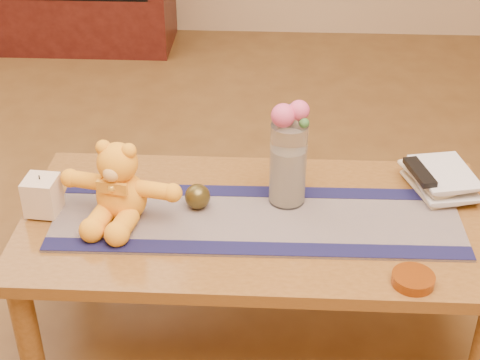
{
  "coord_description": "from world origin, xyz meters",
  "views": [
    {
      "loc": [
        0.04,
        -1.75,
        1.68
      ],
      "look_at": [
        -0.05,
        0.0,
        0.58
      ],
      "focal_mm": 53.84,
      "sensor_mm": 36.0,
      "label": 1
    }
  ],
  "objects_px": {
    "glass_vase": "(288,164)",
    "amber_dish": "(413,279)",
    "pillar_candle": "(42,195)",
    "bronze_ball": "(198,196)",
    "teddy_bear": "(120,181)",
    "tv_remote": "(420,172)",
    "book_bottom": "(415,191)"
  },
  "relations": [
    {
      "from": "pillar_candle",
      "to": "glass_vase",
      "type": "relative_size",
      "value": 0.43
    },
    {
      "from": "pillar_candle",
      "to": "bronze_ball",
      "type": "distance_m",
      "value": 0.46
    },
    {
      "from": "pillar_candle",
      "to": "book_bottom",
      "type": "relative_size",
      "value": 0.5
    },
    {
      "from": "tv_remote",
      "to": "teddy_bear",
      "type": "bearing_deg",
      "value": 175.75
    },
    {
      "from": "pillar_candle",
      "to": "tv_remote",
      "type": "distance_m",
      "value": 1.14
    },
    {
      "from": "teddy_bear",
      "to": "amber_dish",
      "type": "xyz_separation_m",
      "value": [
        0.81,
        -0.26,
        -0.11
      ]
    },
    {
      "from": "bronze_ball",
      "to": "teddy_bear",
      "type": "bearing_deg",
      "value": -167.17
    },
    {
      "from": "pillar_candle",
      "to": "glass_vase",
      "type": "height_order",
      "value": "glass_vase"
    },
    {
      "from": "book_bottom",
      "to": "teddy_bear",
      "type": "bearing_deg",
      "value": 173.38
    },
    {
      "from": "book_bottom",
      "to": "amber_dish",
      "type": "bearing_deg",
      "value": -117.02
    },
    {
      "from": "amber_dish",
      "to": "tv_remote",
      "type": "bearing_deg",
      "value": 79.94
    },
    {
      "from": "pillar_candle",
      "to": "bronze_ball",
      "type": "height_order",
      "value": "pillar_candle"
    },
    {
      "from": "teddy_bear",
      "to": "amber_dish",
      "type": "bearing_deg",
      "value": -6.4
    },
    {
      "from": "teddy_bear",
      "to": "glass_vase",
      "type": "xyz_separation_m",
      "value": [
        0.48,
        0.1,
        0.01
      ]
    },
    {
      "from": "pillar_candle",
      "to": "amber_dish",
      "type": "xyz_separation_m",
      "value": [
        1.05,
        -0.27,
        -0.05
      ]
    },
    {
      "from": "teddy_bear",
      "to": "glass_vase",
      "type": "relative_size",
      "value": 1.32
    },
    {
      "from": "book_bottom",
      "to": "tv_remote",
      "type": "distance_m",
      "value": 0.08
    },
    {
      "from": "tv_remote",
      "to": "amber_dish",
      "type": "xyz_separation_m",
      "value": [
        -0.08,
        -0.42,
        -0.07
      ]
    },
    {
      "from": "teddy_bear",
      "to": "glass_vase",
      "type": "height_order",
      "value": "glass_vase"
    },
    {
      "from": "pillar_candle",
      "to": "book_bottom",
      "type": "xyz_separation_m",
      "value": [
        1.12,
        0.16,
        -0.05
      ]
    },
    {
      "from": "pillar_candle",
      "to": "book_bottom",
      "type": "distance_m",
      "value": 1.14
    },
    {
      "from": "bronze_ball",
      "to": "pillar_candle",
      "type": "bearing_deg",
      "value": -174.6
    },
    {
      "from": "glass_vase",
      "to": "teddy_bear",
      "type": "bearing_deg",
      "value": -168.32
    },
    {
      "from": "pillar_candle",
      "to": "book_bottom",
      "type": "bearing_deg",
      "value": 8.3
    },
    {
      "from": "pillar_candle",
      "to": "tv_remote",
      "type": "bearing_deg",
      "value": 7.79
    },
    {
      "from": "glass_vase",
      "to": "amber_dish",
      "type": "height_order",
      "value": "glass_vase"
    },
    {
      "from": "pillar_candle",
      "to": "bronze_ball",
      "type": "xyz_separation_m",
      "value": [
        0.46,
        0.04,
        -0.02
      ]
    },
    {
      "from": "teddy_bear",
      "to": "pillar_candle",
      "type": "height_order",
      "value": "teddy_bear"
    },
    {
      "from": "glass_vase",
      "to": "tv_remote",
      "type": "height_order",
      "value": "glass_vase"
    },
    {
      "from": "pillar_candle",
      "to": "bronze_ball",
      "type": "bearing_deg",
      "value": 5.4
    },
    {
      "from": "tv_remote",
      "to": "amber_dish",
      "type": "relative_size",
      "value": 1.42
    },
    {
      "from": "pillar_candle",
      "to": "book_bottom",
      "type": "height_order",
      "value": "pillar_candle"
    }
  ]
}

